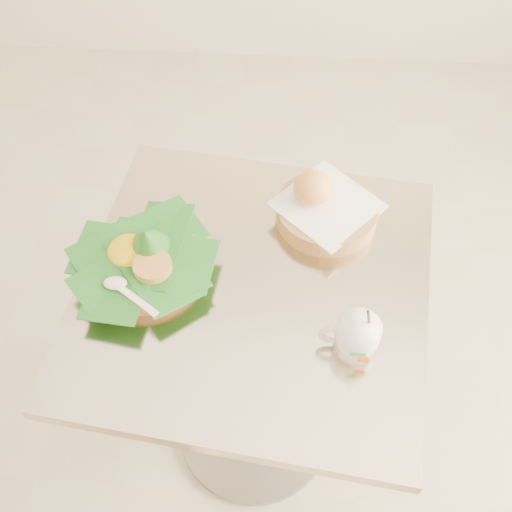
# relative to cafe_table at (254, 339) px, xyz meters

# --- Properties ---
(floor) EXTENTS (3.60, 3.60, 0.00)m
(floor) POSITION_rel_cafe_table_xyz_m (-0.16, 0.04, -0.53)
(floor) COLOR beige
(floor) RESTS_ON ground
(cafe_table) EXTENTS (0.78, 0.78, 0.75)m
(cafe_table) POSITION_rel_cafe_table_xyz_m (0.00, 0.00, 0.00)
(cafe_table) COLOR gray
(cafe_table) RESTS_ON floor
(rice_basket) EXTENTS (0.29, 0.29, 0.15)m
(rice_basket) POSITION_rel_cafe_table_xyz_m (-0.22, 0.02, 0.26)
(rice_basket) COLOR #A97A48
(rice_basket) RESTS_ON cafe_table
(bread_basket) EXTENTS (0.26, 0.26, 0.11)m
(bread_basket) POSITION_rel_cafe_table_xyz_m (0.14, 0.19, 0.25)
(bread_basket) COLOR #A97A48
(bread_basket) RESTS_ON cafe_table
(coffee_mug) EXTENTS (0.11, 0.08, 0.14)m
(coffee_mug) POSITION_rel_cafe_table_xyz_m (0.20, -0.13, 0.26)
(coffee_mug) COLOR white
(coffee_mug) RESTS_ON cafe_table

